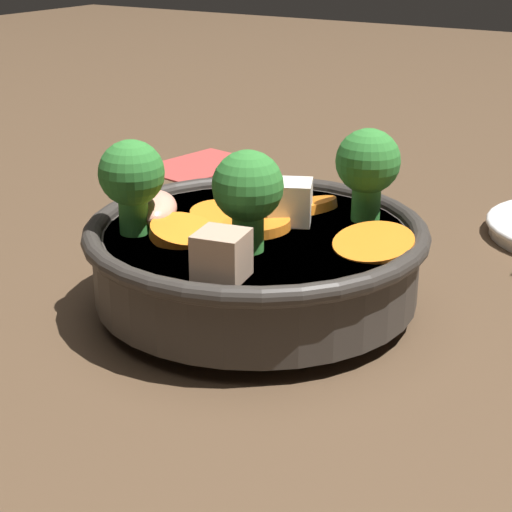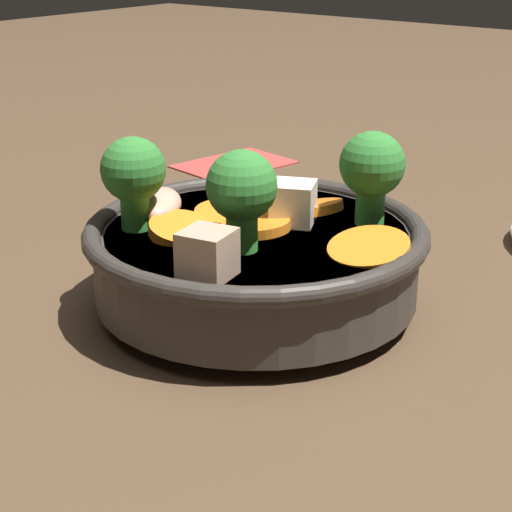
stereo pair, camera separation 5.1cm
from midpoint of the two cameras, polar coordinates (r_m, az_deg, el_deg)
ground_plane at (r=0.55m, az=2.69°, el=-3.51°), size 3.00×3.00×0.00m
stirfry_bowl at (r=0.53m, az=2.72°, el=0.42°), size 0.21×0.21×0.11m
napkin at (r=0.86m, az=0.25°, el=6.16°), size 0.12×0.09×0.00m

